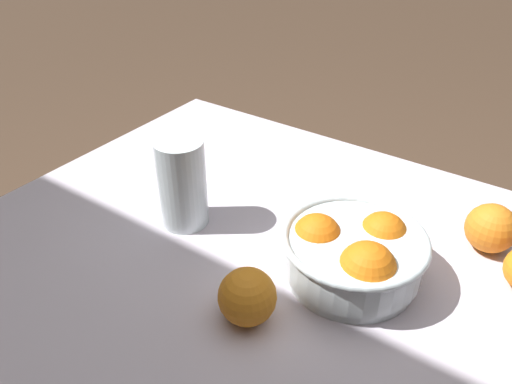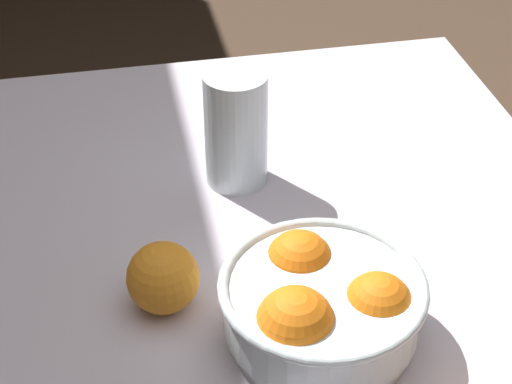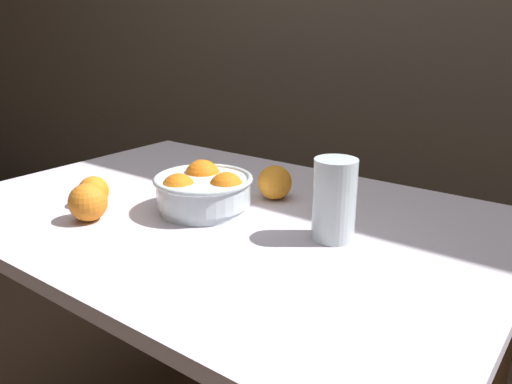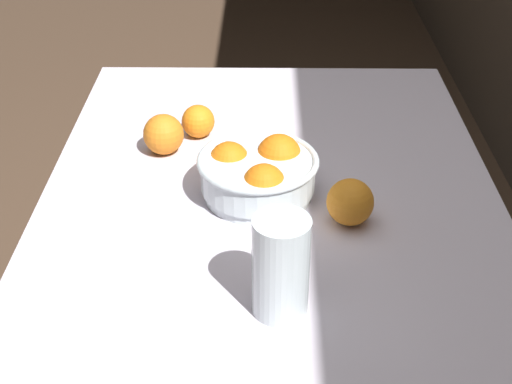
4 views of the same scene
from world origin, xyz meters
name	(u,v)px [view 1 (image 1 of 4)]	position (x,y,z in m)	size (l,w,h in m)	color
dining_table	(320,313)	(0.00, 0.00, 0.64)	(1.22, 0.84, 0.72)	silver
fruit_bowl	(353,253)	(-0.03, -0.02, 0.77)	(0.22, 0.22, 0.10)	silver
juice_glass	(182,186)	(0.27, 0.01, 0.79)	(0.08, 0.08, 0.16)	#F4A314
orange_loose_front	(247,297)	(0.05, 0.13, 0.76)	(0.08, 0.08, 0.08)	orange
orange_loose_aside	(491,228)	(-0.19, -0.21, 0.76)	(0.08, 0.08, 0.08)	orange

